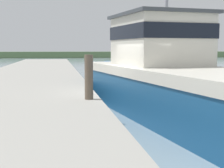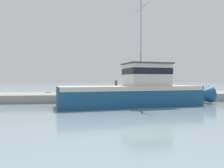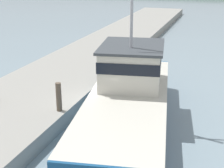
{
  "view_description": "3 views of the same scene",
  "coord_description": "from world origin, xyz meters",
  "px_view_note": "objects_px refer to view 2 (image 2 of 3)",
  "views": [
    {
      "loc": [
        -2.44,
        -12.11,
        2.34
      ],
      "look_at": [
        -0.93,
        -2.49,
        1.33
      ],
      "focal_mm": 55.0,
      "sensor_mm": 36.0,
      "label": 1
    },
    {
      "loc": [
        19.73,
        -4.68,
        2.22
      ],
      "look_at": [
        0.24,
        -2.25,
        1.84
      ],
      "focal_mm": 35.0,
      "sensor_mm": 36.0,
      "label": 2
    },
    {
      "loc": [
        5.55,
        -14.97,
        7.3
      ],
      "look_at": [
        0.37,
        0.58,
        1.59
      ],
      "focal_mm": 55.0,
      "sensor_mm": 36.0,
      "label": 3
    }
  ],
  "objects_px": {
    "fishing_boat_main": "(137,90)",
    "mooring_post": "(116,87)",
    "bicycle_touring": "(105,89)",
    "water_bottle_on_curb": "(96,91)"
  },
  "relations": [
    {
      "from": "fishing_boat_main",
      "to": "mooring_post",
      "type": "relative_size",
      "value": 10.44
    },
    {
      "from": "bicycle_touring",
      "to": "fishing_boat_main",
      "type": "bearing_deg",
      "value": 21.39
    },
    {
      "from": "bicycle_touring",
      "to": "mooring_post",
      "type": "distance_m",
      "value": 3.85
    },
    {
      "from": "mooring_post",
      "to": "bicycle_touring",
      "type": "bearing_deg",
      "value": -168.88
    },
    {
      "from": "fishing_boat_main",
      "to": "mooring_post",
      "type": "height_order",
      "value": "fishing_boat_main"
    },
    {
      "from": "bicycle_touring",
      "to": "mooring_post",
      "type": "bearing_deg",
      "value": 15.1
    },
    {
      "from": "fishing_boat_main",
      "to": "water_bottle_on_curb",
      "type": "height_order",
      "value": "fishing_boat_main"
    },
    {
      "from": "bicycle_touring",
      "to": "water_bottle_on_curb",
      "type": "xyz_separation_m",
      "value": [
        -0.46,
        -0.98,
        -0.22
      ]
    },
    {
      "from": "fishing_boat_main",
      "to": "water_bottle_on_curb",
      "type": "xyz_separation_m",
      "value": [
        -7.26,
        -3.11,
        -0.44
      ]
    },
    {
      "from": "bicycle_touring",
      "to": "mooring_post",
      "type": "xyz_separation_m",
      "value": [
        3.76,
        0.74,
        0.35
      ]
    }
  ]
}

